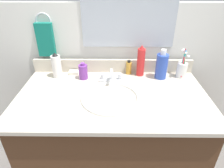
% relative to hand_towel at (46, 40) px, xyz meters
% --- Properties ---
extents(vanity_cabinet, '(1.05, 0.57, 0.83)m').
position_rel_hand_towel_xyz_m(vanity_cabinet, '(0.45, -0.32, -0.66)').
color(vanity_cabinet, '#4C2D19').
rests_on(vanity_cabinet, ground_plane).
extents(countertop, '(1.09, 0.62, 0.02)m').
position_rel_hand_towel_xyz_m(countertop, '(0.45, -0.32, -0.23)').
color(countertop, beige).
rests_on(countertop, vanity_cabinet).
extents(backsplash, '(1.09, 0.02, 0.09)m').
position_rel_hand_towel_xyz_m(backsplash, '(0.45, -0.02, -0.18)').
color(backsplash, beige).
rests_on(backsplash, countertop).
extents(back_wall, '(2.19, 0.04, 1.30)m').
position_rel_hand_towel_xyz_m(back_wall, '(0.45, 0.04, -0.42)').
color(back_wall, silver).
rests_on(back_wall, ground_plane).
extents(mirror_panel, '(0.60, 0.01, 0.56)m').
position_rel_hand_towel_xyz_m(mirror_panel, '(0.55, 0.02, 0.23)').
color(mirror_panel, '#B2BCC6').
extents(towel_ring, '(0.10, 0.01, 0.10)m').
position_rel_hand_towel_xyz_m(towel_ring, '(0.00, 0.02, 0.12)').
color(towel_ring, silver).
extents(hand_towel, '(0.11, 0.04, 0.22)m').
position_rel_hand_towel_xyz_m(hand_towel, '(0.00, 0.00, 0.00)').
color(hand_towel, '#147260').
extents(sink_basin, '(0.34, 0.34, 0.11)m').
position_rel_hand_towel_xyz_m(sink_basin, '(0.44, -0.35, -0.25)').
color(sink_basin, white).
rests_on(sink_basin, countertop).
extents(faucet, '(0.16, 0.10, 0.08)m').
position_rel_hand_towel_xyz_m(faucet, '(0.44, -0.16, -0.19)').
color(faucet, silver).
rests_on(faucet, countertop).
extents(bottle_shampoo_blue, '(0.07, 0.07, 0.19)m').
position_rel_hand_towel_xyz_m(bottle_shampoo_blue, '(0.76, -0.11, -0.14)').
color(bottle_shampoo_blue, '#2D4CB2').
rests_on(bottle_shampoo_blue, countertop).
extents(bottle_lotion_white, '(0.06, 0.06, 0.17)m').
position_rel_hand_towel_xyz_m(bottle_lotion_white, '(0.08, -0.10, -0.14)').
color(bottle_lotion_white, white).
rests_on(bottle_lotion_white, countertop).
extents(bottle_spray_red, '(0.05, 0.05, 0.21)m').
position_rel_hand_towel_xyz_m(bottle_spray_red, '(0.63, -0.07, -0.12)').
color(bottle_spray_red, red).
rests_on(bottle_spray_red, countertop).
extents(bottle_oil_amber, '(0.04, 0.04, 0.10)m').
position_rel_hand_towel_xyz_m(bottle_oil_amber, '(0.55, -0.05, -0.18)').
color(bottle_oil_amber, gold).
rests_on(bottle_oil_amber, countertop).
extents(bottle_cream_purple, '(0.06, 0.06, 0.11)m').
position_rel_hand_towel_xyz_m(bottle_cream_purple, '(0.25, -0.13, -0.17)').
color(bottle_cream_purple, '#7A3899').
rests_on(bottle_cream_purple, countertop).
extents(cup_white_ceramic, '(0.06, 0.09, 0.19)m').
position_rel_hand_towel_xyz_m(cup_white_ceramic, '(0.90, -0.09, -0.16)').
color(cup_white_ceramic, white).
rests_on(cup_white_ceramic, countertop).
extents(soap_bar, '(0.06, 0.04, 0.02)m').
position_rel_hand_towel_xyz_m(soap_bar, '(0.18, -0.06, -0.21)').
color(soap_bar, white).
rests_on(soap_bar, countertop).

